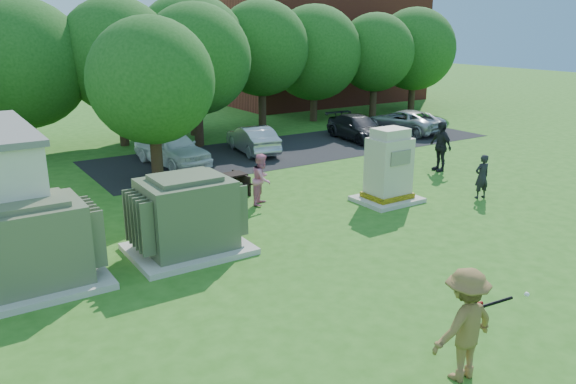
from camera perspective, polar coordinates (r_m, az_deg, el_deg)
ground at (r=13.02m, az=9.82°, el=-9.78°), size 120.00×120.00×0.00m
brick_building at (r=44.02m, az=3.35°, el=14.44°), size 15.00×8.00×8.00m
parking_strip at (r=27.22m, az=1.40°, el=4.54°), size 20.00×6.00×0.01m
transformer_left at (r=13.86m, az=-24.46°, el=-5.05°), size 3.00×2.40×2.07m
transformer_right at (r=14.75m, az=-10.23°, el=-2.47°), size 3.00×2.40×2.07m
generator_cabinet at (r=18.95m, az=10.18°, el=2.21°), size 2.04×1.67×2.49m
picnic_table at (r=19.61m, az=-6.65°, el=0.93°), size 1.68×1.26×0.72m
batter at (r=9.95m, az=17.48°, el=-12.74°), size 1.29×0.75×1.98m
person_by_generator at (r=20.21m, az=19.09°, el=1.50°), size 0.61×0.46×1.52m
person_at_picnic at (r=18.45m, az=-2.66°, el=1.31°), size 1.05×1.04×1.71m
person_walking_right at (r=23.51m, az=15.22°, el=4.50°), size 0.67×1.24×2.02m
car_white at (r=24.25m, az=-11.72°, el=4.43°), size 2.28×4.48×1.46m
car_silver_a at (r=26.08m, az=-3.62°, el=5.38°), size 1.88×3.97×1.26m
car_dark at (r=29.14m, az=7.16°, el=6.47°), size 2.22×4.47×1.25m
car_silver_b at (r=31.54m, az=11.66°, el=7.05°), size 2.69×4.76×1.26m
batting_equipment at (r=10.19m, az=20.38°, el=-10.42°), size 1.36×0.23×0.16m
tree_row at (r=28.70m, az=-13.38°, el=13.11°), size 41.30×13.30×7.30m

